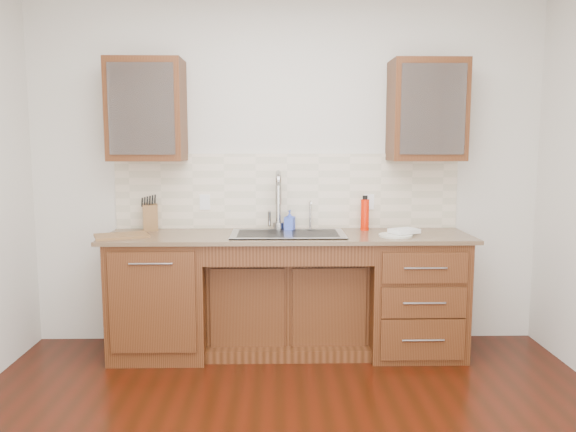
{
  "coord_description": "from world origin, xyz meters",
  "views": [
    {
      "loc": [
        -0.09,
        -2.69,
        1.58
      ],
      "look_at": [
        0.0,
        1.4,
        1.05
      ],
      "focal_mm": 35.0,
      "sensor_mm": 36.0,
      "label": 1
    }
  ],
  "objects_px": {
    "water_bottle": "(365,215)",
    "knife_block": "(150,217)",
    "plate": "(395,235)",
    "soap_bottle": "(290,220)",
    "cutting_board": "(121,236)"
  },
  "relations": [
    {
      "from": "cutting_board",
      "to": "knife_block",
      "type": "bearing_deg",
      "value": 66.98
    },
    {
      "from": "water_bottle",
      "to": "knife_block",
      "type": "distance_m",
      "value": 1.67
    },
    {
      "from": "water_bottle",
      "to": "knife_block",
      "type": "height_order",
      "value": "water_bottle"
    },
    {
      "from": "cutting_board",
      "to": "plate",
      "type": "bearing_deg",
      "value": -0.58
    },
    {
      "from": "plate",
      "to": "knife_block",
      "type": "distance_m",
      "value": 1.88
    },
    {
      "from": "plate",
      "to": "knife_block",
      "type": "relative_size",
      "value": 1.21
    },
    {
      "from": "plate",
      "to": "cutting_board",
      "type": "bearing_deg",
      "value": 179.42
    },
    {
      "from": "cutting_board",
      "to": "water_bottle",
      "type": "bearing_deg",
      "value": 8.57
    },
    {
      "from": "soap_bottle",
      "to": "knife_block",
      "type": "relative_size",
      "value": 0.79
    },
    {
      "from": "soap_bottle",
      "to": "plate",
      "type": "height_order",
      "value": "soap_bottle"
    },
    {
      "from": "soap_bottle",
      "to": "knife_block",
      "type": "xyz_separation_m",
      "value": [
        -1.09,
        0.06,
        0.02
      ]
    },
    {
      "from": "plate",
      "to": "water_bottle",
      "type": "bearing_deg",
      "value": 121.47
    },
    {
      "from": "soap_bottle",
      "to": "water_bottle",
      "type": "height_order",
      "value": "water_bottle"
    },
    {
      "from": "water_bottle",
      "to": "cutting_board",
      "type": "bearing_deg",
      "value": -171.43
    },
    {
      "from": "water_bottle",
      "to": "plate",
      "type": "distance_m",
      "value": 0.36
    }
  ]
}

